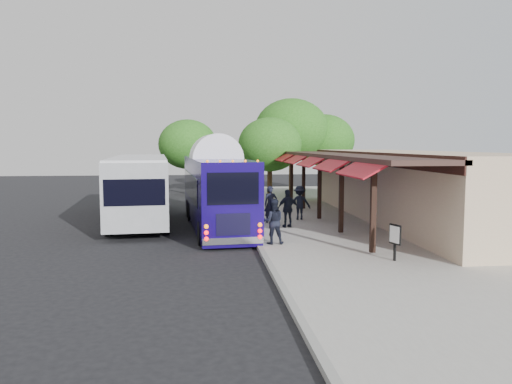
{
  "coord_description": "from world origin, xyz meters",
  "views": [
    {
      "loc": [
        -2.06,
        -20.54,
        3.97
      ],
      "look_at": [
        0.35,
        2.0,
        1.8
      ],
      "focal_mm": 35.0,
      "sensor_mm": 36.0,
      "label": 1
    }
  ],
  "objects_px": {
    "ped_d": "(300,203)",
    "sign_board": "(395,236)",
    "city_bus": "(140,185)",
    "ped_b": "(273,221)",
    "ped_c": "(288,208)",
    "ped_a": "(271,204)",
    "coach_bus": "(216,188)"
  },
  "relations": [
    {
      "from": "city_bus",
      "to": "ped_d",
      "type": "height_order",
      "value": "city_bus"
    },
    {
      "from": "city_bus",
      "to": "ped_d",
      "type": "bearing_deg",
      "value": -16.53
    },
    {
      "from": "coach_bus",
      "to": "ped_c",
      "type": "height_order",
      "value": "coach_bus"
    },
    {
      "from": "coach_bus",
      "to": "ped_d",
      "type": "relative_size",
      "value": 6.52
    },
    {
      "from": "city_bus",
      "to": "ped_a",
      "type": "bearing_deg",
      "value": -25.7
    },
    {
      "from": "city_bus",
      "to": "sign_board",
      "type": "height_order",
      "value": "city_bus"
    },
    {
      "from": "ped_b",
      "to": "sign_board",
      "type": "bearing_deg",
      "value": 141.28
    },
    {
      "from": "ped_a",
      "to": "ped_c",
      "type": "distance_m",
      "value": 1.59
    },
    {
      "from": "coach_bus",
      "to": "ped_a",
      "type": "distance_m",
      "value": 2.81
    },
    {
      "from": "city_bus",
      "to": "ped_a",
      "type": "relative_size",
      "value": 7.02
    },
    {
      "from": "city_bus",
      "to": "ped_b",
      "type": "xyz_separation_m",
      "value": [
        5.93,
        -7.69,
        -0.81
      ]
    },
    {
      "from": "ped_d",
      "to": "sign_board",
      "type": "height_order",
      "value": "ped_d"
    },
    {
      "from": "coach_bus",
      "to": "ped_c",
      "type": "bearing_deg",
      "value": -26.23
    },
    {
      "from": "ped_c",
      "to": "ped_b",
      "type": "bearing_deg",
      "value": 58.86
    },
    {
      "from": "ped_a",
      "to": "ped_b",
      "type": "height_order",
      "value": "ped_a"
    },
    {
      "from": "ped_c",
      "to": "ped_d",
      "type": "relative_size",
      "value": 1.02
    },
    {
      "from": "ped_a",
      "to": "ped_d",
      "type": "distance_m",
      "value": 1.8
    },
    {
      "from": "ped_b",
      "to": "ped_c",
      "type": "relative_size",
      "value": 1.0
    },
    {
      "from": "city_bus",
      "to": "ped_a",
      "type": "distance_m",
      "value": 7.05
    },
    {
      "from": "sign_board",
      "to": "ped_d",
      "type": "bearing_deg",
      "value": 80.4
    },
    {
      "from": "city_bus",
      "to": "coach_bus",
      "type": "bearing_deg",
      "value": -39.64
    },
    {
      "from": "ped_d",
      "to": "ped_b",
      "type": "bearing_deg",
      "value": 75.67
    },
    {
      "from": "ped_a",
      "to": "sign_board",
      "type": "distance_m",
      "value": 8.94
    },
    {
      "from": "ped_b",
      "to": "ped_d",
      "type": "bearing_deg",
      "value": -106.98
    },
    {
      "from": "city_bus",
      "to": "sign_board",
      "type": "relative_size",
      "value": 10.38
    },
    {
      "from": "city_bus",
      "to": "ped_b",
      "type": "relative_size",
      "value": 7.18
    },
    {
      "from": "ped_d",
      "to": "sign_board",
      "type": "bearing_deg",
      "value": 104.28
    },
    {
      "from": "coach_bus",
      "to": "ped_c",
      "type": "xyz_separation_m",
      "value": [
        3.27,
        -1.26,
        -0.88
      ]
    },
    {
      "from": "ped_b",
      "to": "ped_c",
      "type": "bearing_deg",
      "value": -104.86
    },
    {
      "from": "coach_bus",
      "to": "sign_board",
      "type": "distance_m",
      "value": 10.01
    },
    {
      "from": "ped_b",
      "to": "city_bus",
      "type": "bearing_deg",
      "value": -49.13
    },
    {
      "from": "ped_c",
      "to": "sign_board",
      "type": "xyz_separation_m",
      "value": [
        2.36,
        -6.96,
        -0.06
      ]
    }
  ]
}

